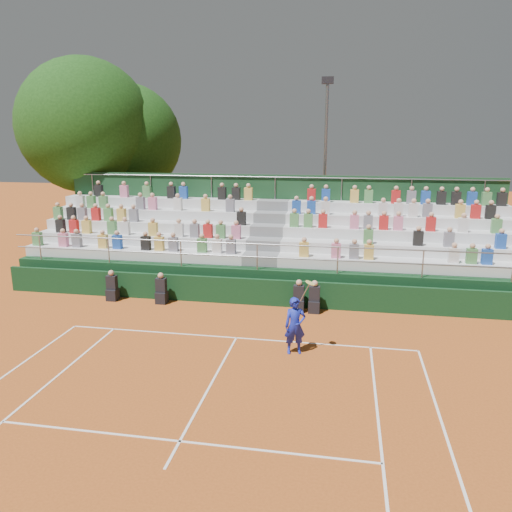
% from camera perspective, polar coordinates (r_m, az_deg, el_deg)
% --- Properties ---
extents(ground, '(90.00, 90.00, 0.00)m').
position_cam_1_polar(ground, '(15.83, -2.27, -9.34)').
color(ground, '#AD521C').
rests_on(ground, ground).
extents(courtside_wall, '(20.00, 0.15, 1.00)m').
position_cam_1_polar(courtside_wall, '(18.60, -0.16, -4.11)').
color(courtside_wall, black).
rests_on(courtside_wall, ground).
extents(line_officials, '(8.10, 0.40, 1.19)m').
position_cam_1_polar(line_officials, '(18.44, -4.26, -4.38)').
color(line_officials, black).
rests_on(line_officials, ground).
extents(grandstand, '(20.00, 5.20, 4.40)m').
position_cam_1_polar(grandstand, '(21.51, 1.38, -0.00)').
color(grandstand, black).
rests_on(grandstand, ground).
extents(tennis_player, '(0.88, 0.56, 2.22)m').
position_cam_1_polar(tennis_player, '(14.54, 4.49, -7.93)').
color(tennis_player, '#1724AD').
rests_on(tennis_player, ground).
extents(tree_west, '(6.98, 6.98, 10.10)m').
position_cam_1_polar(tree_west, '(28.46, -18.89, 13.85)').
color(tree_west, '#3C2515').
rests_on(tree_west, ground).
extents(tree_east, '(6.16, 6.16, 8.96)m').
position_cam_1_polar(tree_east, '(29.23, -14.71, 12.68)').
color(tree_east, '#3C2515').
rests_on(tree_east, ground).
extents(floodlight_mast, '(0.60, 0.25, 9.02)m').
position_cam_1_polar(floodlight_mast, '(26.82, 7.93, 11.49)').
color(floodlight_mast, gray).
rests_on(floodlight_mast, ground).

